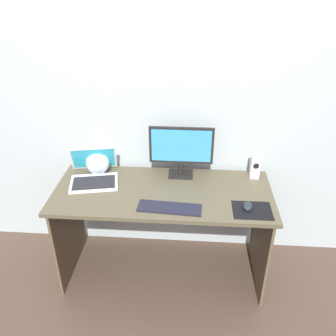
% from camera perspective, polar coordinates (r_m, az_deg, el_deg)
% --- Properties ---
extents(ground_plane, '(8.00, 8.00, 0.00)m').
position_cam_1_polar(ground_plane, '(2.95, -0.75, -15.97)').
color(ground_plane, '#46352A').
extents(wall_back, '(6.00, 0.04, 2.50)m').
position_cam_1_polar(wall_back, '(2.59, -0.21, 10.31)').
color(wall_back, '#9BA9AA').
rests_on(wall_back, ground_plane).
extents(desk, '(1.52, 0.65, 0.75)m').
position_cam_1_polar(desk, '(2.56, -0.83, -6.51)').
color(desk, '#4B4430').
rests_on(desk, ground_plane).
extents(monitor, '(0.46, 0.14, 0.39)m').
position_cam_1_polar(monitor, '(2.56, 2.13, 3.04)').
color(monitor, black).
rests_on(monitor, desk).
extents(speaker_right, '(0.07, 0.07, 0.18)m').
position_cam_1_polar(speaker_right, '(2.66, 13.81, 0.25)').
color(speaker_right, white).
rests_on(speaker_right, desk).
extents(laptop, '(0.39, 0.39, 0.23)m').
position_cam_1_polar(laptop, '(2.63, -11.81, -1.01)').
color(laptop, silver).
rests_on(laptop, desk).
extents(fishbowl, '(0.18, 0.18, 0.18)m').
position_cam_1_polar(fishbowl, '(2.70, -11.22, 0.85)').
color(fishbowl, silver).
rests_on(fishbowl, desk).
extents(keyboard_external, '(0.42, 0.15, 0.01)m').
position_cam_1_polar(keyboard_external, '(2.30, 0.24, -6.41)').
color(keyboard_external, black).
rests_on(keyboard_external, desk).
extents(mousepad, '(0.25, 0.20, 0.00)m').
position_cam_1_polar(mousepad, '(2.35, 13.35, -6.62)').
color(mousepad, black).
rests_on(mousepad, desk).
extents(mouse, '(0.08, 0.11, 0.04)m').
position_cam_1_polar(mouse, '(2.34, 12.66, -5.96)').
color(mouse, black).
rests_on(mouse, mousepad).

